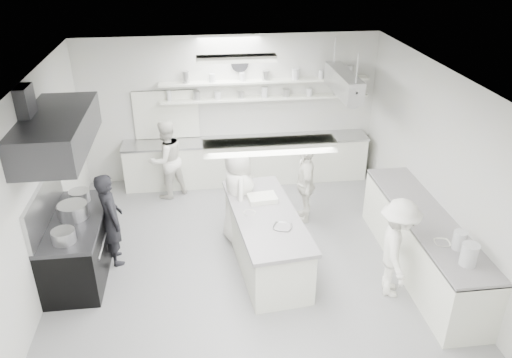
{
  "coord_description": "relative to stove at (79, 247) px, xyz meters",
  "views": [
    {
      "loc": [
        -0.69,
        -6.21,
        4.86
      ],
      "look_at": [
        0.17,
        0.6,
        1.35
      ],
      "focal_mm": 34.94,
      "sensor_mm": 36.0,
      "label": 1
    }
  ],
  "objects": [
    {
      "name": "floor",
      "position": [
        2.6,
        -0.4,
        -0.46
      ],
      "size": [
        6.0,
        7.0,
        0.02
      ],
      "primitive_type": "cube",
      "color": "#A1A1A1",
      "rests_on": "ground"
    },
    {
      "name": "ceiling",
      "position": [
        2.6,
        -0.4,
        2.56
      ],
      "size": [
        6.0,
        7.0,
        0.02
      ],
      "primitive_type": "cube",
      "color": "silver",
      "rests_on": "wall_back"
    },
    {
      "name": "wall_back",
      "position": [
        2.6,
        3.1,
        1.05
      ],
      "size": [
        6.0,
        0.04,
        3.0
      ],
      "primitive_type": "cube",
      "color": "silver",
      "rests_on": "floor"
    },
    {
      "name": "wall_left",
      "position": [
        -0.4,
        -0.4,
        1.05
      ],
      "size": [
        0.04,
        7.0,
        3.0
      ],
      "primitive_type": "cube",
      "color": "silver",
      "rests_on": "floor"
    },
    {
      "name": "wall_right",
      "position": [
        5.6,
        -0.4,
        1.05
      ],
      "size": [
        0.04,
        7.0,
        3.0
      ],
      "primitive_type": "cube",
      "color": "silver",
      "rests_on": "floor"
    },
    {
      "name": "stove",
      "position": [
        0.0,
        0.0,
        0.0
      ],
      "size": [
        0.8,
        1.8,
        0.9
      ],
      "primitive_type": "cube",
      "color": "black",
      "rests_on": "floor"
    },
    {
      "name": "exhaust_hood",
      "position": [
        0.0,
        -0.0,
        1.9
      ],
      "size": [
        0.85,
        2.0,
        0.5
      ],
      "primitive_type": "cube",
      "color": "#343437",
      "rests_on": "wall_left"
    },
    {
      "name": "back_counter",
      "position": [
        2.9,
        2.8,
        0.01
      ],
      "size": [
        5.0,
        0.6,
        0.92
      ],
      "primitive_type": "cube",
      "color": "white",
      "rests_on": "floor"
    },
    {
      "name": "shelf_lower",
      "position": [
        3.3,
        2.97,
        1.3
      ],
      "size": [
        4.2,
        0.26,
        0.04
      ],
      "primitive_type": "cube",
      "color": "white",
      "rests_on": "wall_back"
    },
    {
      "name": "shelf_upper",
      "position": [
        3.3,
        2.97,
        1.65
      ],
      "size": [
        4.2,
        0.26,
        0.04
      ],
      "primitive_type": "cube",
      "color": "white",
      "rests_on": "wall_back"
    },
    {
      "name": "pass_through_window",
      "position": [
        1.3,
        3.08,
        1.0
      ],
      "size": [
        1.3,
        0.04,
        1.0
      ],
      "primitive_type": "cube",
      "color": "black",
      "rests_on": "wall_back"
    },
    {
      "name": "wall_clock",
      "position": [
        2.8,
        3.06,
        2.0
      ],
      "size": [
        0.32,
        0.05,
        0.32
      ],
      "primitive_type": "cylinder",
      "rotation": [
        1.57,
        0.0,
        0.0
      ],
      "color": "silver",
      "rests_on": "wall_back"
    },
    {
      "name": "right_counter",
      "position": [
        5.25,
        -0.6,
        0.02
      ],
      "size": [
        0.74,
        3.3,
        0.94
      ],
      "primitive_type": "cube",
      "color": "white",
      "rests_on": "floor"
    },
    {
      "name": "pot_rack",
      "position": [
        4.6,
        2.0,
        1.85
      ],
      "size": [
        0.3,
        1.6,
        0.4
      ],
      "primitive_type": "cube",
      "color": "#ACACAD",
      "rests_on": "ceiling"
    },
    {
      "name": "light_fixture_front",
      "position": [
        2.6,
        -2.2,
        2.49
      ],
      "size": [
        1.3,
        0.25,
        0.1
      ],
      "primitive_type": "cube",
      "color": "white",
      "rests_on": "ceiling"
    },
    {
      "name": "light_fixture_rear",
      "position": [
        2.6,
        1.4,
        2.49
      ],
      "size": [
        1.3,
        0.25,
        0.1
      ],
      "primitive_type": "cube",
      "color": "white",
      "rests_on": "ceiling"
    },
    {
      "name": "prep_island",
      "position": [
        2.88,
        -0.12,
        -0.02
      ],
      "size": [
        1.11,
        2.42,
        0.86
      ],
      "primitive_type": "cube",
      "rotation": [
        0.0,
        0.0,
        0.1
      ],
      "color": "white",
      "rests_on": "floor"
    },
    {
      "name": "stove_pot",
      "position": [
        0.0,
        0.06,
        0.59
      ],
      "size": [
        0.43,
        0.43,
        0.27
      ],
      "primitive_type": "cylinder",
      "color": "#ACACAD",
      "rests_on": "stove"
    },
    {
      "name": "cook_stove",
      "position": [
        0.49,
        0.24,
        0.33
      ],
      "size": [
        0.55,
        0.66,
        1.55
      ],
      "primitive_type": "imported",
      "rotation": [
        0.0,
        0.0,
        1.94
      ],
      "color": "black",
      "rests_on": "floor"
    },
    {
      "name": "cook_back",
      "position": [
        1.27,
        2.34,
        0.34
      ],
      "size": [
        0.97,
        0.93,
        1.58
      ],
      "primitive_type": "imported",
      "rotation": [
        0.0,
        0.0,
        -2.53
      ],
      "color": "white",
      "rests_on": "floor"
    },
    {
      "name": "cook_island_left",
      "position": [
        2.53,
        0.66,
        0.43
      ],
      "size": [
        0.58,
        0.87,
        1.76
      ],
      "primitive_type": "imported",
      "rotation": [
        0.0,
        0.0,
        1.59
      ],
      "color": "white",
      "rests_on": "floor"
    },
    {
      "name": "cook_island_right",
      "position": [
        3.77,
        1.11,
        0.28
      ],
      "size": [
        0.46,
        0.9,
        1.47
      ],
      "primitive_type": "imported",
      "rotation": [
        0.0,
        0.0,
        -1.7
      ],
      "color": "white",
      "rests_on": "floor"
    },
    {
      "name": "cook_right",
      "position": [
        4.62,
        -1.07,
        0.32
      ],
      "size": [
        0.81,
        1.11,
        1.54
      ],
      "primitive_type": "imported",
      "rotation": [
        0.0,
        0.0,
        1.31
      ],
      "color": "white",
      "rests_on": "floor"
    },
    {
      "name": "bowl_island_a",
      "position": [
        3.07,
        -0.53,
        0.45
      ],
      "size": [
        0.37,
        0.37,
        0.07
      ],
      "primitive_type": "imported",
      "rotation": [
        0.0,
        0.0,
        -0.41
      ],
      "color": "#ACACAD",
      "rests_on": "prep_island"
    },
    {
      "name": "bowl_island_b",
      "position": [
        2.63,
        -0.07,
        0.44
      ],
      "size": [
        0.25,
        0.25,
        0.06
      ],
      "primitive_type": "imported",
      "rotation": [
        0.0,
        0.0,
        -0.39
      ],
      "color": "white",
      "rests_on": "prep_island"
    },
    {
      "name": "bowl_right",
      "position": [
        5.15,
        -1.3,
        0.52
      ],
      "size": [
        0.25,
        0.25,
        0.05
      ],
      "primitive_type": "imported",
      "rotation": [
        0.0,
        0.0,
        -0.17
      ],
      "color": "white",
      "rests_on": "right_counter"
    }
  ]
}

